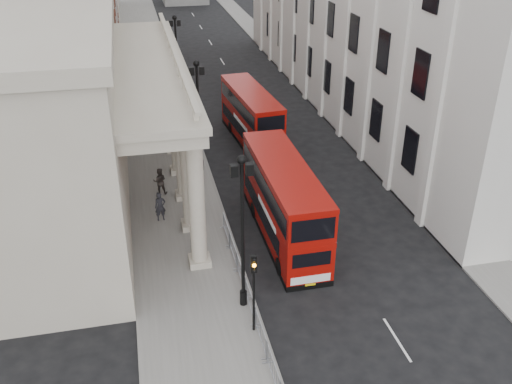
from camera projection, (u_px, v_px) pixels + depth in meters
ground at (274, 359)px, 25.79m from camera, size 260.00×260.00×0.00m
sidewalk_west at (160, 125)px, 51.01m from camera, size 6.00×140.00×0.12m
sidewalk_east at (335, 112)px, 54.16m from camera, size 3.00×140.00×0.12m
kerb at (193, 123)px, 51.57m from camera, size 0.20×140.00×0.14m
portico_building at (48, 115)px, 36.45m from camera, size 9.00×28.00×12.00m
lamp_post_south at (242, 223)px, 26.80m from camera, size 1.05×0.44×8.32m
lamp_post_mid at (199, 109)px, 40.57m from camera, size 1.05×0.44×8.32m
lamp_post_north at (177, 53)px, 54.34m from camera, size 1.05×0.44×8.32m
traffic_light at (254, 280)px, 25.93m from camera, size 0.28×0.33×4.30m
crowd_barriers at (256, 317)px, 27.32m from camera, size 0.50×18.75×1.10m
bus_near at (284, 200)px, 33.80m from camera, size 2.74×10.99×4.74m
bus_far at (251, 115)px, 46.91m from camera, size 3.33×10.34×4.39m
pedestrian_a at (160, 207)px, 35.95m from camera, size 0.76×0.56×1.92m
pedestrian_b at (160, 181)px, 39.11m from camera, size 0.99×0.81×1.90m
pedestrian_c at (184, 162)px, 42.23m from camera, size 0.89×0.72×1.59m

